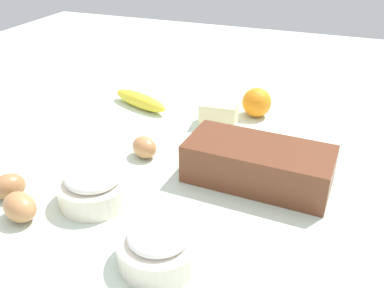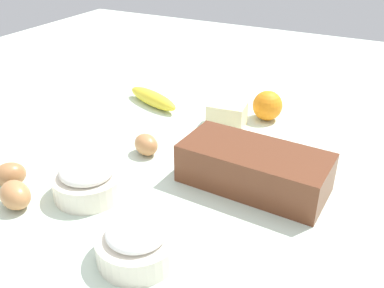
# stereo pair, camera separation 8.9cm
# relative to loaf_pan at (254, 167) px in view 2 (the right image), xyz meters

# --- Properties ---
(ground_plane) EXTENTS (2.40, 2.40, 0.02)m
(ground_plane) POSITION_rel_loaf_pan_xyz_m (-0.15, 0.03, -0.05)
(ground_plane) COLOR silver
(loaf_pan) EXTENTS (0.29, 0.14, 0.08)m
(loaf_pan) POSITION_rel_loaf_pan_xyz_m (0.00, 0.00, 0.00)
(loaf_pan) COLOR brown
(loaf_pan) RESTS_ON ground_plane
(flour_bowl) EXTENTS (0.13, 0.13, 0.07)m
(flour_bowl) POSITION_rel_loaf_pan_xyz_m (-0.26, -0.17, -0.01)
(flour_bowl) COLOR silver
(flour_bowl) RESTS_ON ground_plane
(sugar_bowl) EXTENTS (0.13, 0.13, 0.07)m
(sugar_bowl) POSITION_rel_loaf_pan_xyz_m (-0.09, -0.27, -0.01)
(sugar_bowl) COLOR silver
(sugar_bowl) RESTS_ON ground_plane
(banana) EXTENTS (0.19, 0.11, 0.04)m
(banana) POSITION_rel_loaf_pan_xyz_m (-0.38, 0.24, -0.02)
(banana) COLOR yellow
(banana) RESTS_ON ground_plane
(orange_fruit) EXTENTS (0.08, 0.08, 0.08)m
(orange_fruit) POSITION_rel_loaf_pan_xyz_m (-0.07, 0.30, -0.00)
(orange_fruit) COLOR orange
(orange_fruit) RESTS_ON ground_plane
(butter_block) EXTENTS (0.10, 0.07, 0.06)m
(butter_block) POSITION_rel_loaf_pan_xyz_m (-0.15, 0.22, -0.01)
(butter_block) COLOR #F4EDB2
(butter_block) RESTS_ON ground_plane
(egg_near_butter) EXTENTS (0.07, 0.07, 0.05)m
(egg_near_butter) POSITION_rel_loaf_pan_xyz_m (-0.25, 0.01, -0.02)
(egg_near_butter) COLOR #B97D4C
(egg_near_butter) RESTS_ON ground_plane
(egg_beside_bowl) EXTENTS (0.08, 0.08, 0.05)m
(egg_beside_bowl) POSITION_rel_loaf_pan_xyz_m (-0.42, -0.22, -0.02)
(egg_beside_bowl) COLOR #A77044
(egg_beside_bowl) RESTS_ON ground_plane
(egg_loose) EXTENTS (0.08, 0.07, 0.05)m
(egg_loose) POSITION_rel_loaf_pan_xyz_m (-0.35, -0.26, -0.02)
(egg_loose) COLOR #B87C4B
(egg_loose) RESTS_ON ground_plane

